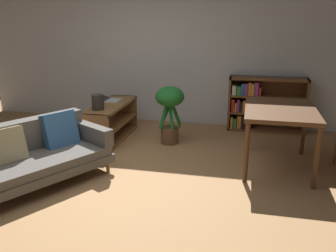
{
  "coord_description": "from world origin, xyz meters",
  "views": [
    {
      "loc": [
        1.55,
        -3.73,
        1.9
      ],
      "look_at": [
        0.64,
        0.32,
        0.64
      ],
      "focal_mm": 39.02,
      "sensor_mm": 36.0,
      "label": 1
    }
  ],
  "objects_px": {
    "fabric_couch": "(26,155)",
    "media_console": "(111,122)",
    "potted_floor_plant": "(170,107)",
    "bookshelf": "(261,104)",
    "dining_table": "(280,115)",
    "open_laptop": "(109,99)",
    "desk_speaker": "(98,102)"
  },
  "relations": [
    {
      "from": "fabric_couch",
      "to": "media_console",
      "type": "xyz_separation_m",
      "value": [
        0.35,
        1.76,
        -0.08
      ]
    },
    {
      "from": "potted_floor_plant",
      "to": "bookshelf",
      "type": "bearing_deg",
      "value": 36.93
    },
    {
      "from": "potted_floor_plant",
      "to": "dining_table",
      "type": "distance_m",
      "value": 1.67
    },
    {
      "from": "fabric_couch",
      "to": "bookshelf",
      "type": "distance_m",
      "value": 3.85
    },
    {
      "from": "media_console",
      "to": "open_laptop",
      "type": "distance_m",
      "value": 0.39
    },
    {
      "from": "open_laptop",
      "to": "dining_table",
      "type": "height_order",
      "value": "dining_table"
    },
    {
      "from": "open_laptop",
      "to": "bookshelf",
      "type": "bearing_deg",
      "value": 18.35
    },
    {
      "from": "desk_speaker",
      "to": "bookshelf",
      "type": "distance_m",
      "value": 2.74
    },
    {
      "from": "media_console",
      "to": "bookshelf",
      "type": "bearing_deg",
      "value": 23.83
    },
    {
      "from": "media_console",
      "to": "bookshelf",
      "type": "distance_m",
      "value": 2.53
    },
    {
      "from": "potted_floor_plant",
      "to": "bookshelf",
      "type": "xyz_separation_m",
      "value": [
        1.36,
        1.02,
        -0.12
      ]
    },
    {
      "from": "fabric_couch",
      "to": "media_console",
      "type": "bearing_deg",
      "value": 78.66
    },
    {
      "from": "desk_speaker",
      "to": "bookshelf",
      "type": "relative_size",
      "value": 0.17
    },
    {
      "from": "fabric_couch",
      "to": "open_laptop",
      "type": "xyz_separation_m",
      "value": [
        0.25,
        1.98,
        0.23
      ]
    },
    {
      "from": "fabric_couch",
      "to": "open_laptop",
      "type": "height_order",
      "value": "fabric_couch"
    },
    {
      "from": "open_laptop",
      "to": "bookshelf",
      "type": "distance_m",
      "value": 2.54
    },
    {
      "from": "dining_table",
      "to": "bookshelf",
      "type": "relative_size",
      "value": 0.94
    },
    {
      "from": "fabric_couch",
      "to": "media_console",
      "type": "distance_m",
      "value": 1.8
    },
    {
      "from": "desk_speaker",
      "to": "potted_floor_plant",
      "type": "bearing_deg",
      "value": 20.24
    },
    {
      "from": "fabric_couch",
      "to": "open_laptop",
      "type": "distance_m",
      "value": 2.01
    },
    {
      "from": "dining_table",
      "to": "potted_floor_plant",
      "type": "bearing_deg",
      "value": 158.52
    },
    {
      "from": "open_laptop",
      "to": "desk_speaker",
      "type": "relative_size",
      "value": 1.86
    },
    {
      "from": "bookshelf",
      "to": "fabric_couch",
      "type": "bearing_deg",
      "value": -133.76
    },
    {
      "from": "fabric_couch",
      "to": "dining_table",
      "type": "distance_m",
      "value": 3.1
    },
    {
      "from": "fabric_couch",
      "to": "potted_floor_plant",
      "type": "relative_size",
      "value": 2.23
    },
    {
      "from": "open_laptop",
      "to": "bookshelf",
      "type": "height_order",
      "value": "bookshelf"
    },
    {
      "from": "fabric_couch",
      "to": "dining_table",
      "type": "bearing_deg",
      "value": 21.94
    },
    {
      "from": "open_laptop",
      "to": "media_console",
      "type": "bearing_deg",
      "value": -64.98
    },
    {
      "from": "open_laptop",
      "to": "dining_table",
      "type": "distance_m",
      "value": 2.73
    },
    {
      "from": "open_laptop",
      "to": "dining_table",
      "type": "relative_size",
      "value": 0.35
    },
    {
      "from": "media_console",
      "to": "desk_speaker",
      "type": "xyz_separation_m",
      "value": [
        -0.04,
        -0.37,
        0.4
      ]
    },
    {
      "from": "desk_speaker",
      "to": "dining_table",
      "type": "distance_m",
      "value": 2.56
    }
  ]
}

